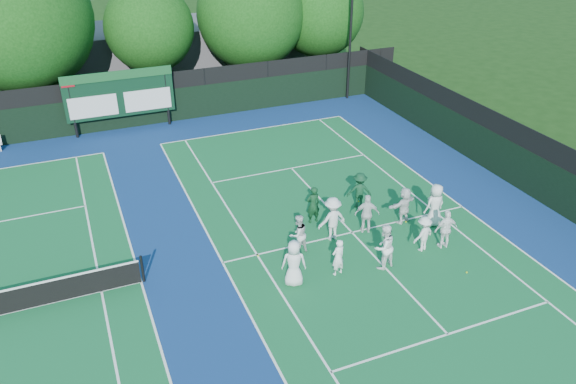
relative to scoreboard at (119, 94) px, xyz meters
name	(u,v)px	position (x,y,z in m)	size (l,w,h in m)	color
ground	(364,245)	(7.01, -15.59, -2.19)	(120.00, 120.00, 0.00)	#15340E
court_apron	(209,266)	(1.01, -14.59, -2.19)	(34.00, 32.00, 0.01)	navy
near_court	(352,232)	(7.01, -14.59, -2.18)	(11.05, 23.85, 0.01)	#135F30
back_fence	(138,104)	(1.01, 0.41, -0.83)	(34.00, 0.08, 3.00)	black
divider_fence_right	(530,166)	(16.01, -14.59, -0.83)	(0.08, 32.00, 3.00)	black
scoreboard	(119,94)	(0.00, 0.00, 0.00)	(6.00, 0.21, 3.55)	black
clubhouse	(176,52)	(5.01, 8.41, -0.19)	(18.00, 6.00, 4.00)	#545459
light_pole_right	(352,0)	(14.51, 0.11, 4.11)	(1.20, 0.30, 10.12)	black
tree_b	(22,23)	(-4.30, 3.99, 3.44)	(8.14, 8.14, 9.91)	black
tree_c	(152,29)	(2.83, 3.99, 2.51)	(5.42, 5.42, 7.55)	black
tree_d	(253,17)	(9.38, 3.99, 2.74)	(6.98, 6.98, 8.60)	black
tree_e	(321,14)	(14.28, 3.99, 2.57)	(5.99, 5.99, 7.91)	black
tennis_ball_0	(296,259)	(4.14, -15.47, -2.16)	(0.07, 0.07, 0.07)	#B1C917
tennis_ball_1	(358,201)	(8.48, -12.47, -2.16)	(0.07, 0.07, 0.07)	#B1C917
tennis_ball_2	(467,272)	(9.61, -18.60, -2.16)	(0.07, 0.07, 0.07)	#B1C917
tennis_ball_3	(258,256)	(2.91, -14.70, -2.16)	(0.07, 0.07, 0.07)	#B1C917
tennis_ball_4	(314,212)	(6.25, -12.58, -2.16)	(0.07, 0.07, 0.07)	#B1C917
tennis_ball_5	(406,222)	(9.48, -14.76, -2.16)	(0.07, 0.07, 0.07)	#B1C917
player_front_0	(294,263)	(3.52, -16.75, -1.29)	(0.88, 0.57, 1.79)	white
player_front_1	(338,257)	(5.21, -16.83, -1.45)	(0.54, 0.35, 1.47)	white
player_front_2	(384,247)	(6.94, -17.08, -1.29)	(0.88, 0.68, 1.80)	white
player_front_3	(423,234)	(8.94, -16.69, -1.46)	(0.95, 0.55, 1.47)	silver
player_front_4	(446,229)	(9.84, -16.86, -1.37)	(0.96, 0.40, 1.64)	white
player_back_0	(298,234)	(4.43, -15.01, -1.37)	(0.79, 0.62, 1.63)	silver
player_back_1	(332,219)	(6.05, -14.64, -1.27)	(1.19, 0.69, 1.85)	silver
player_back_2	(367,214)	(7.57, -14.73, -1.34)	(1.00, 0.42, 1.70)	silver
player_back_3	(404,205)	(9.38, -14.64, -1.39)	(1.49, 0.47, 1.60)	silver
player_back_4	(435,205)	(10.42, -15.30, -1.26)	(0.91, 0.59, 1.87)	silver
coach_left	(313,205)	(5.88, -13.21, -1.36)	(0.61, 0.40, 1.66)	#0E351B
coach_right	(359,191)	(8.25, -12.86, -1.36)	(1.07, 0.62, 1.66)	#0F3820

